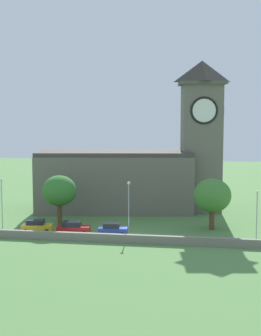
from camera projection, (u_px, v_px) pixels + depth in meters
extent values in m
plane|color=#517F42|center=(145.00, 215.00, 85.13)|extent=(200.00, 200.00, 0.00)
cube|color=#666056|center=(115.00, 183.00, 89.12)|extent=(28.47, 14.98, 9.91)
cube|color=#47433C|center=(115.00, 153.00, 88.54)|extent=(28.34, 14.10, 0.70)
cube|color=#666056|center=(201.00, 148.00, 88.29)|extent=(7.62, 7.62, 22.18)
cube|color=#4F4B43|center=(202.00, 84.00, 87.05)|extent=(8.84, 8.84, 0.50)
pyramid|color=#38352F|center=(202.00, 71.00, 86.83)|extent=(8.00, 8.00, 3.69)
cylinder|color=white|center=(204.00, 110.00, 84.17)|extent=(4.27, 0.75, 4.29)
torus|color=black|center=(204.00, 110.00, 84.17)|extent=(4.69, 1.07, 4.68)
cylinder|color=white|center=(221.00, 111.00, 87.53)|extent=(0.75, 4.27, 4.29)
torus|color=black|center=(221.00, 111.00, 87.53)|extent=(1.07, 4.69, 4.68)
cube|color=gray|center=(127.00, 239.00, 66.96)|extent=(56.27, 0.70, 1.13)
cube|color=gold|center=(37.00, 227.00, 72.77)|extent=(4.68, 2.44, 0.85)
cube|color=#1E232B|center=(36.00, 222.00, 72.69)|extent=(2.70, 1.95, 0.68)
cylinder|color=black|center=(49.00, 229.00, 73.70)|extent=(0.72, 0.42, 0.68)
cylinder|color=black|center=(47.00, 232.00, 71.88)|extent=(0.72, 0.42, 0.68)
cylinder|color=black|center=(28.00, 229.00, 73.76)|extent=(0.72, 0.42, 0.68)
cylinder|color=black|center=(26.00, 231.00, 71.93)|extent=(0.72, 0.42, 0.68)
cube|color=red|center=(74.00, 229.00, 71.65)|extent=(4.91, 2.28, 0.84)
cube|color=#1E232B|center=(72.00, 224.00, 71.58)|extent=(2.81, 1.86, 0.67)
cylinder|color=black|center=(86.00, 231.00, 72.50)|extent=(0.70, 0.39, 0.67)
cylinder|color=black|center=(84.00, 234.00, 70.69)|extent=(0.70, 0.39, 0.67)
cylinder|color=black|center=(64.00, 230.00, 72.69)|extent=(0.70, 0.39, 0.67)
cylinder|color=black|center=(61.00, 233.00, 70.88)|extent=(0.70, 0.39, 0.67)
cube|color=#233D9E|center=(113.00, 230.00, 70.81)|extent=(4.26, 2.06, 0.83)
cube|color=#1E232B|center=(112.00, 225.00, 70.75)|extent=(2.43, 1.70, 0.66)
cylinder|color=black|center=(124.00, 232.00, 71.60)|extent=(0.69, 0.36, 0.67)
cylinder|color=black|center=(122.00, 235.00, 69.90)|extent=(0.69, 0.36, 0.67)
cylinder|color=black|center=(104.00, 232.00, 71.82)|extent=(0.69, 0.36, 0.67)
cylinder|color=black|center=(102.00, 235.00, 70.11)|extent=(0.69, 0.36, 0.67)
cylinder|color=#9EA0A5|center=(2.00, 205.00, 75.19)|extent=(0.14, 0.14, 7.12)
sphere|color=#F4EFCC|center=(1.00, 180.00, 74.78)|extent=(0.44, 0.44, 0.44)
cylinder|color=#9EA0A5|center=(129.00, 209.00, 71.79)|extent=(0.14, 0.14, 7.13)
sphere|color=#F4EFCC|center=(129.00, 183.00, 71.38)|extent=(0.44, 0.44, 0.44)
cylinder|color=#9EA0A5|center=(257.00, 216.00, 69.24)|extent=(0.14, 0.14, 6.21)
sphere|color=#F4EFCC|center=(257.00, 192.00, 68.87)|extent=(0.44, 0.44, 0.44)
cylinder|color=brown|center=(212.00, 219.00, 74.41)|extent=(0.78, 0.78, 3.07)
ellipsoid|color=#427A33|center=(212.00, 195.00, 74.01)|extent=(5.60, 5.60, 5.04)
cylinder|color=brown|center=(60.00, 214.00, 77.72)|extent=(0.74, 0.74, 3.38)
ellipsoid|color=#33702D|center=(59.00, 191.00, 77.32)|extent=(5.27, 5.27, 4.75)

